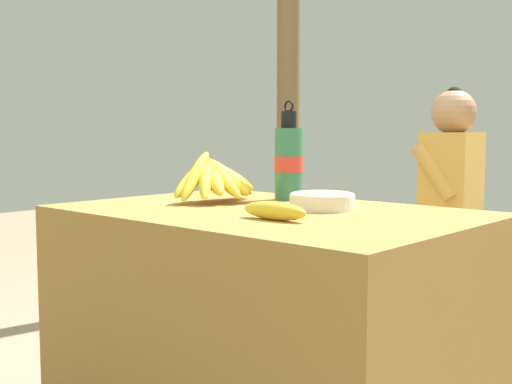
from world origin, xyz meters
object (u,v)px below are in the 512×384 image
object	(u,v)px
serving_bowl	(322,200)
loose_banana_front	(274,211)
wooden_bench	(461,260)
banana_bunch_ripe	(217,177)
seated_vendor	(441,195)
water_bottle	(289,161)
support_post_near	(289,71)

from	to	relation	value
serving_bowl	loose_banana_front	size ratio (longest dim) A/B	0.95
serving_bowl	wooden_bench	bearing A→B (deg)	97.13
banana_bunch_ripe	seated_vendor	bearing A→B (deg)	84.60
banana_bunch_ripe	seated_vendor	size ratio (longest dim) A/B	0.32
loose_banana_front	wooden_bench	distance (m)	1.58
seated_vendor	wooden_bench	bearing A→B (deg)	-163.78
water_bottle	loose_banana_front	xyz separation A→B (m)	(0.28, -0.40, -0.10)
banana_bunch_ripe	serving_bowl	world-z (taller)	banana_bunch_ripe
loose_banana_front	seated_vendor	bearing A→B (deg)	100.83
banana_bunch_ripe	water_bottle	bearing A→B (deg)	57.18
wooden_bench	loose_banana_front	bearing A→B (deg)	-82.49
water_bottle	support_post_near	xyz separation A→B (m)	(-1.24, 1.52, 0.47)
serving_bowl	support_post_near	xyz separation A→B (m)	(-1.48, 1.66, 0.57)
wooden_bench	seated_vendor	distance (m)	0.30
water_bottle	support_post_near	world-z (taller)	support_post_near
serving_bowl	loose_banana_front	world-z (taller)	serving_bowl
support_post_near	wooden_bench	bearing A→B (deg)	-16.57
wooden_bench	serving_bowl	bearing A→B (deg)	-82.87
banana_bunch_ripe	water_bottle	size ratio (longest dim) A/B	1.15
wooden_bench	seated_vendor	bearing A→B (deg)	-154.79
banana_bunch_ripe	wooden_bench	world-z (taller)	banana_bunch_ripe
seated_vendor	support_post_near	bearing A→B (deg)	-28.23
banana_bunch_ripe	seated_vendor	xyz separation A→B (m)	(0.12, 1.28, -0.14)
banana_bunch_ripe	support_post_near	size ratio (longest dim) A/B	0.14
loose_banana_front	seated_vendor	world-z (taller)	seated_vendor
banana_bunch_ripe	seated_vendor	distance (m)	1.30
serving_bowl	water_bottle	size ratio (longest dim) A/B	0.58
water_bottle	serving_bowl	bearing A→B (deg)	-30.81
wooden_bench	support_post_near	xyz separation A→B (m)	(-1.32, 0.39, 0.95)
wooden_bench	seated_vendor	xyz separation A→B (m)	(-0.08, -0.04, 0.29)
water_bottle	seated_vendor	world-z (taller)	seated_vendor
loose_banana_front	seated_vendor	distance (m)	1.51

